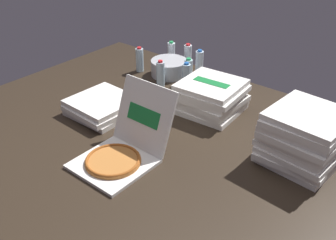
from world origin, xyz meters
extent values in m
cube|color=#2D2319|center=(0.00, 0.00, -0.01)|extent=(3.20, 2.40, 0.02)
cube|color=white|center=(-0.10, -0.32, 0.01)|extent=(0.41, 0.41, 0.02)
cylinder|color=#B77033|center=(-0.10, -0.32, 0.03)|extent=(0.33, 0.33, 0.02)
torus|color=#9C501E|center=(-0.10, -0.32, 0.04)|extent=(0.33, 0.33, 0.02)
cube|color=white|center=(-0.10, -0.04, 0.21)|extent=(0.41, 0.17, 0.39)
cube|color=#197A38|center=(-0.10, -0.05, 0.21)|extent=(0.25, 0.04, 0.10)
cube|color=white|center=(0.73, 0.42, 0.02)|extent=(0.45, 0.45, 0.04)
cube|color=white|center=(0.72, 0.41, 0.06)|extent=(0.41, 0.41, 0.04)
cube|color=#197A38|center=(0.72, 0.41, 0.08)|extent=(0.27, 0.08, 0.00)
cube|color=white|center=(0.73, 0.41, 0.09)|extent=(0.44, 0.44, 0.04)
cube|color=white|center=(0.72, 0.42, 0.13)|extent=(0.45, 0.45, 0.04)
cube|color=white|center=(0.73, 0.42, 0.17)|extent=(0.45, 0.45, 0.04)
cube|color=white|center=(0.73, 0.40, 0.20)|extent=(0.44, 0.44, 0.04)
cube|color=white|center=(0.72, 0.42, 0.24)|extent=(0.41, 0.41, 0.04)
cube|color=#197A38|center=(0.72, 0.42, 0.26)|extent=(0.27, 0.07, 0.00)
cube|color=white|center=(0.73, 0.41, 0.28)|extent=(0.42, 0.42, 0.04)
cube|color=white|center=(0.74, 0.42, 0.31)|extent=(0.44, 0.44, 0.04)
cube|color=white|center=(-0.60, 0.06, 0.02)|extent=(0.42, 0.42, 0.04)
cube|color=#197A38|center=(-0.60, 0.06, 0.04)|extent=(0.27, 0.08, 0.00)
cube|color=white|center=(-0.60, 0.05, 0.06)|extent=(0.43, 0.43, 0.04)
cube|color=#197A38|center=(-0.60, 0.05, 0.08)|extent=(0.27, 0.09, 0.00)
cube|color=white|center=(-0.61, 0.06, 0.09)|extent=(0.42, 0.42, 0.04)
cube|color=white|center=(-0.03, 0.59, 0.02)|extent=(0.44, 0.44, 0.04)
cube|color=#197A38|center=(-0.03, 0.59, 0.04)|extent=(0.27, 0.09, 0.00)
cube|color=white|center=(-0.04, 0.59, 0.06)|extent=(0.42, 0.42, 0.04)
cube|color=#197A38|center=(-0.04, 0.59, 0.08)|extent=(0.27, 0.08, 0.00)
cube|color=white|center=(-0.02, 0.59, 0.09)|extent=(0.42, 0.42, 0.04)
cube|color=#197A38|center=(-0.02, 0.59, 0.11)|extent=(0.27, 0.08, 0.00)
cube|color=white|center=(-0.04, 0.58, 0.13)|extent=(0.45, 0.45, 0.04)
cube|color=white|center=(-0.02, 0.58, 0.17)|extent=(0.44, 0.44, 0.04)
cube|color=white|center=(-0.04, 0.59, 0.20)|extent=(0.44, 0.44, 0.04)
cube|color=#197A38|center=(-0.04, 0.59, 0.22)|extent=(0.27, 0.09, 0.00)
cylinder|color=#B7BABF|center=(-0.66, 0.89, 0.07)|extent=(0.31, 0.31, 0.13)
cylinder|color=silver|center=(-0.43, 0.85, 0.10)|extent=(0.07, 0.07, 0.21)
cylinder|color=#239951|center=(-0.43, 0.85, 0.21)|extent=(0.04, 0.04, 0.02)
cylinder|color=white|center=(-0.79, 1.07, 0.10)|extent=(0.07, 0.07, 0.21)
cylinder|color=#239951|center=(-0.79, 1.07, 0.21)|extent=(0.04, 0.04, 0.02)
cylinder|color=silver|center=(-0.47, 1.07, 0.10)|extent=(0.07, 0.07, 0.21)
cylinder|color=blue|center=(-0.47, 1.07, 0.21)|extent=(0.04, 0.04, 0.02)
cylinder|color=silver|center=(-0.58, 0.67, 0.10)|extent=(0.07, 0.07, 0.21)
cylinder|color=red|center=(-0.58, 0.67, 0.21)|extent=(0.04, 0.04, 0.02)
cylinder|color=white|center=(-0.64, 1.12, 0.10)|extent=(0.07, 0.07, 0.21)
cylinder|color=red|center=(-0.64, 1.12, 0.21)|extent=(0.04, 0.04, 0.02)
cylinder|color=silver|center=(-0.39, 0.77, 0.10)|extent=(0.07, 0.07, 0.21)
cylinder|color=blue|center=(-0.39, 0.77, 0.21)|extent=(0.04, 0.04, 0.02)
cylinder|color=silver|center=(-0.92, 0.79, 0.10)|extent=(0.07, 0.07, 0.21)
cylinder|color=red|center=(-0.92, 0.79, 0.21)|extent=(0.04, 0.04, 0.02)
camera|label=1|loc=(1.33, -1.55, 1.41)|focal=41.99mm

